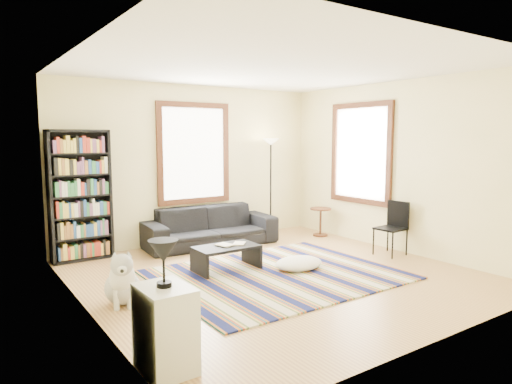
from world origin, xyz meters
TOP-DOWN VIEW (x-y plane):
  - floor at (0.00, 0.00)m, footprint 5.00×5.00m
  - ceiling at (0.00, 0.00)m, footprint 5.00×5.00m
  - wall_back at (0.00, 2.55)m, footprint 5.00×0.10m
  - wall_front at (0.00, -2.55)m, footprint 5.00×0.10m
  - wall_left at (-2.55, 0.00)m, footprint 0.10×5.00m
  - wall_right at (2.55, 0.00)m, footprint 0.10×5.00m
  - window_back at (0.00, 2.47)m, footprint 1.20×0.06m
  - window_right at (2.47, 0.80)m, footprint 0.06×1.20m
  - rug at (-0.01, -0.03)m, footprint 3.15×2.52m
  - sofa at (0.08, 2.05)m, footprint 2.36×1.07m
  - bookshelf at (-2.01, 2.32)m, footprint 0.90×0.30m
  - coffee_table at (-0.48, 0.54)m, footprint 0.95×0.60m
  - book_a at (-0.58, 0.54)m, footprint 0.28×0.23m
  - book_b at (-0.33, 0.59)m, footprint 0.27×0.27m
  - floor_cushion at (0.41, 0.02)m, footprint 0.76×0.59m
  - floor_lamp at (1.47, 2.15)m, footprint 0.36×0.36m
  - side_table at (2.20, 1.53)m, footprint 0.40×0.40m
  - folding_chair at (2.15, -0.17)m, footprint 0.45×0.43m
  - white_cabinet at (-2.30, -1.58)m, footprint 0.39×0.51m
  - table_lamp at (-2.30, -1.58)m, footprint 0.32×0.32m
  - dog at (-2.11, 0.10)m, footprint 0.61×0.73m

SIDE VIEW (x-z plane):
  - floor at x=0.00m, z-range -0.10..0.00m
  - rug at x=-0.01m, z-range 0.00..0.02m
  - floor_cushion at x=0.41m, z-range 0.00..0.18m
  - coffee_table at x=-0.48m, z-range 0.00..0.36m
  - side_table at x=2.20m, z-range 0.00..0.54m
  - dog at x=-2.11m, z-range 0.00..0.62m
  - sofa at x=0.08m, z-range 0.00..0.67m
  - white_cabinet at x=-2.30m, z-range 0.00..0.70m
  - book_b at x=-0.33m, z-range 0.36..0.38m
  - book_a at x=-0.58m, z-range 0.36..0.38m
  - folding_chair at x=2.15m, z-range 0.00..0.86m
  - table_lamp at x=-2.30m, z-range 0.70..1.08m
  - floor_lamp at x=1.47m, z-range 0.00..1.86m
  - bookshelf at x=-2.01m, z-range 0.00..2.00m
  - wall_back at x=0.00m, z-range 0.00..2.80m
  - wall_front at x=0.00m, z-range 0.00..2.80m
  - wall_left at x=-2.55m, z-range 0.00..2.80m
  - wall_right at x=2.55m, z-range 0.00..2.80m
  - window_back at x=0.00m, z-range 0.80..2.40m
  - window_right at x=2.47m, z-range 0.80..2.40m
  - ceiling at x=0.00m, z-range 2.80..2.90m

